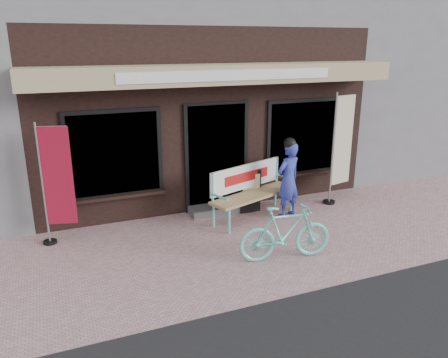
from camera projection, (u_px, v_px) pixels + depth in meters
name	position (u px, v px, depth m)	size (l,w,h in m)	color
ground	(260.00, 247.00, 7.35)	(70.00, 70.00, 0.00)	#C19397
storefront	(173.00, 56.00, 10.84)	(7.00, 6.77, 6.00)	black
neighbor_right_near	(417.00, 58.00, 14.43)	(10.00, 7.00, 5.60)	slate
bench	(251.00, 187.00, 8.48)	(1.98, 1.10, 1.04)	#6CD4C8
person	(288.00, 178.00, 8.46)	(0.63, 0.50, 1.59)	#2D389D
bicycle	(286.00, 233.00, 6.83)	(0.42, 1.50, 0.90)	#6CD4C8
nobori_red	(56.00, 183.00, 7.21)	(0.62, 0.29, 2.10)	gray
nobori_cream	(341.00, 147.00, 9.15)	(0.70, 0.31, 2.36)	gray
menu_stand	(250.00, 191.00, 8.77)	(0.44, 0.10, 0.88)	black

